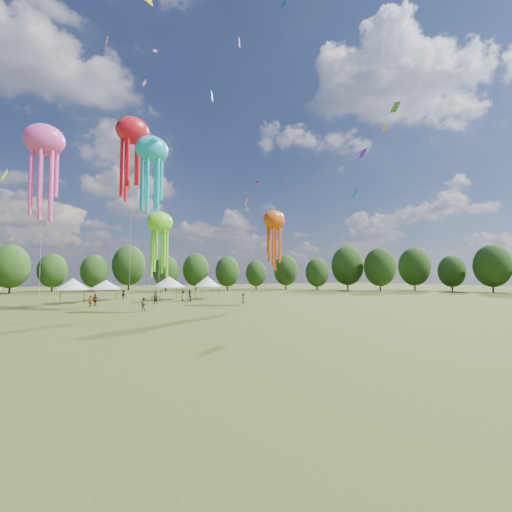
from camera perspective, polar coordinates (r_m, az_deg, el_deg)
ground at (r=16.05m, az=21.37°, el=-18.95°), size 300.00×300.00×0.00m
spectator_near at (r=45.95m, az=-17.93°, el=-7.53°), size 1.00×0.98×1.62m
spectators_far at (r=59.12m, az=-15.51°, el=-6.51°), size 22.60×18.69×1.87m
festival_tents at (r=63.60m, az=-22.62°, el=-4.06°), size 39.43×11.46×4.37m
show_kites at (r=49.13m, az=-19.25°, el=12.70°), size 33.08×10.55×26.27m
small_kites at (r=61.00m, az=-14.40°, el=23.22°), size 66.46×54.65×42.32m
treeline at (r=72.95m, az=-22.50°, el=-1.27°), size 201.57×95.24×13.43m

